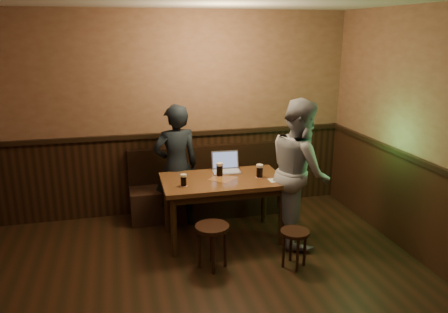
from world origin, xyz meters
TOP-DOWN VIEW (x-y plane):
  - room at (0.00, 0.22)m, footprint 5.04×6.04m
  - bench at (0.44, 2.75)m, footprint 2.20×0.50m
  - pub_table at (0.44, 1.92)m, footprint 1.48×0.85m
  - stool_left at (0.16, 1.26)m, footprint 0.42×0.42m
  - stool_right at (1.03, 1.06)m, footprint 0.34×0.34m
  - pint_left at (-0.06, 1.78)m, footprint 0.09×0.09m
  - pint_mid at (0.43, 2.03)m, footprint 0.11×0.11m
  - pint_right at (0.89, 1.86)m, footprint 0.11×0.11m
  - laptop at (0.55, 2.20)m, footprint 0.37×0.30m
  - menu at (1.07, 1.71)m, footprint 0.22×0.15m
  - person_suit at (-0.05, 2.45)m, footprint 0.65×0.48m
  - person_grey at (1.34, 1.68)m, footprint 0.78×0.94m

SIDE VIEW (x-z plane):
  - bench at x=0.44m, z-range -0.16..0.79m
  - stool_right at x=1.03m, z-range 0.13..0.56m
  - stool_left at x=0.16m, z-range 0.15..0.65m
  - pub_table at x=0.44m, z-range 0.29..1.08m
  - menu at x=1.07m, z-range 0.79..0.79m
  - person_suit at x=-0.05m, z-range 0.00..1.64m
  - laptop at x=0.55m, z-range 0.73..0.97m
  - pint_left at x=-0.06m, z-range 0.79..0.93m
  - pint_right at x=0.89m, z-range 0.79..0.95m
  - pint_mid at x=0.43m, z-range 0.79..0.96m
  - person_grey at x=1.34m, z-range 0.00..1.77m
  - room at x=0.00m, z-range -0.22..2.62m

